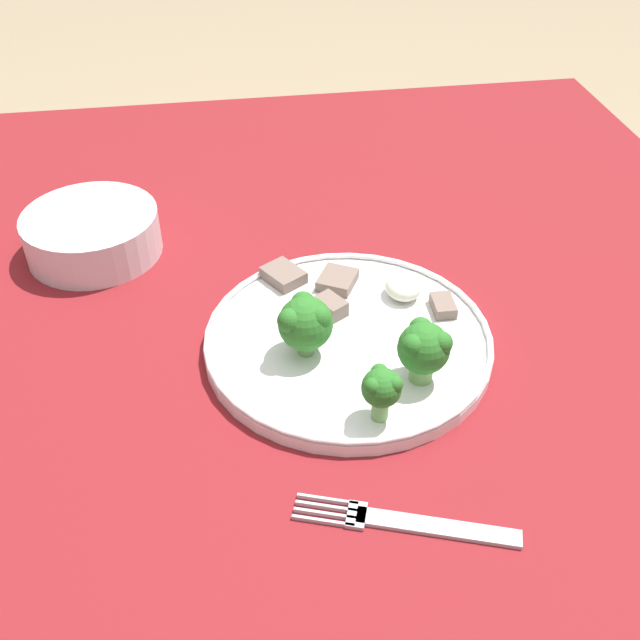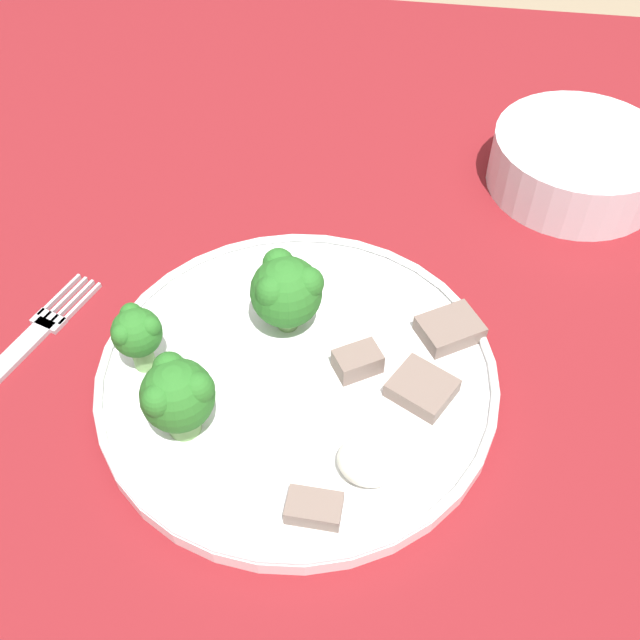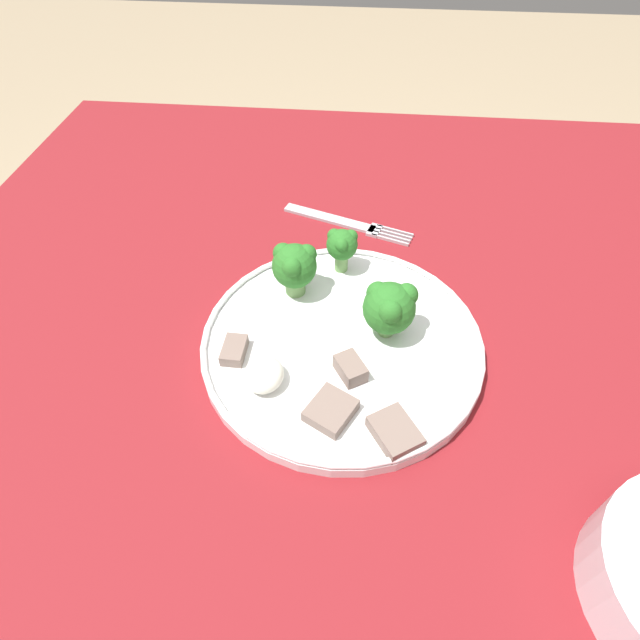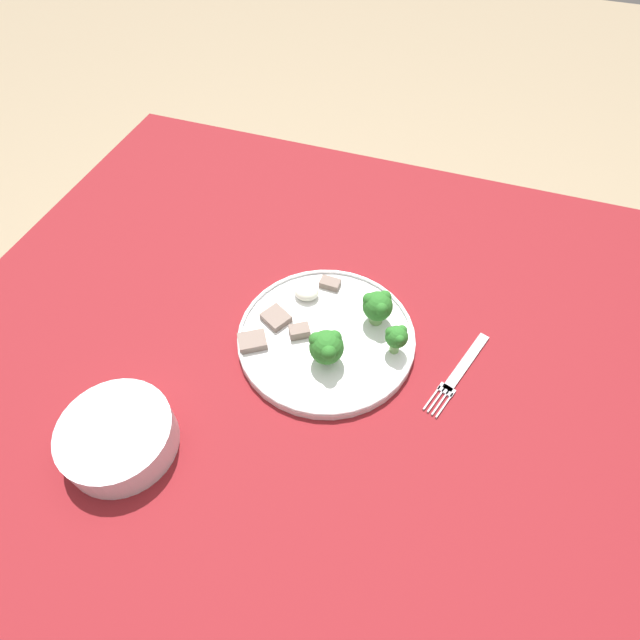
# 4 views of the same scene
# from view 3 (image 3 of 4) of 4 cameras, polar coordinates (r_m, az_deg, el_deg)

# --- Properties ---
(ground_plane) EXTENTS (8.00, 8.00, 0.00)m
(ground_plane) POSITION_cam_3_polar(r_m,az_deg,el_deg) (1.18, 3.37, -29.31)
(ground_plane) COLOR #9E896B
(table) EXTENTS (1.14, 1.08, 0.76)m
(table) POSITION_cam_3_polar(r_m,az_deg,el_deg) (0.56, 6.36, -13.19)
(table) COLOR maroon
(table) RESTS_ON ground_plane
(dinner_plate) EXTENTS (0.28, 0.28, 0.02)m
(dinner_plate) POSITION_cam_3_polar(r_m,az_deg,el_deg) (0.49, 2.50, -2.54)
(dinner_plate) COLOR white
(dinner_plate) RESTS_ON table
(fork) EXTENTS (0.07, 0.17, 0.00)m
(fork) POSITION_cam_3_polar(r_m,az_deg,el_deg) (0.65, 2.95, 11.03)
(fork) COLOR #B2B2B7
(fork) RESTS_ON table
(broccoli_floret_near_rim_left) EXTENTS (0.05, 0.05, 0.06)m
(broccoli_floret_near_rim_left) POSITION_cam_3_polar(r_m,az_deg,el_deg) (0.47, 8.14, 1.49)
(broccoli_floret_near_rim_left) COLOR #709E56
(broccoli_floret_near_rim_left) RESTS_ON dinner_plate
(broccoli_floret_center_left) EXTENTS (0.05, 0.05, 0.06)m
(broccoli_floret_center_left) POSITION_cam_3_polar(r_m,az_deg,el_deg) (0.51, -2.95, 6.22)
(broccoli_floret_center_left) COLOR #709E56
(broccoli_floret_center_left) RESTS_ON dinner_plate
(broccoli_floret_back_left) EXTENTS (0.03, 0.03, 0.05)m
(broccoli_floret_back_left) POSITION_cam_3_polar(r_m,az_deg,el_deg) (0.54, 2.53, 8.55)
(broccoli_floret_back_left) COLOR #709E56
(broccoli_floret_back_left) RESTS_ON dinner_plate
(meat_slice_front_slice) EXTENTS (0.05, 0.05, 0.01)m
(meat_slice_front_slice) POSITION_cam_3_polar(r_m,az_deg,el_deg) (0.44, 1.24, -10.29)
(meat_slice_front_slice) COLOR #756056
(meat_slice_front_slice) RESTS_ON dinner_plate
(meat_slice_middle_slice) EXTENTS (0.03, 0.02, 0.01)m
(meat_slice_middle_slice) POSITION_cam_3_polar(r_m,az_deg,el_deg) (0.48, -9.78, -3.41)
(meat_slice_middle_slice) COLOR #756056
(meat_slice_middle_slice) RESTS_ON dinner_plate
(meat_slice_rear_slice) EXTENTS (0.04, 0.03, 0.02)m
(meat_slice_rear_slice) POSITION_cam_3_polar(r_m,az_deg,el_deg) (0.46, 3.53, -5.09)
(meat_slice_rear_slice) COLOR #756056
(meat_slice_rear_slice) RESTS_ON dinner_plate
(meat_slice_edge_slice) EXTENTS (0.05, 0.05, 0.01)m
(meat_slice_edge_slice) POSITION_cam_3_polar(r_m,az_deg,el_deg) (0.43, 8.55, -12.57)
(meat_slice_edge_slice) COLOR #756056
(meat_slice_edge_slice) RESTS_ON dinner_plate
(sauce_dollop) EXTENTS (0.04, 0.04, 0.02)m
(sauce_dollop) POSITION_cam_3_polar(r_m,az_deg,el_deg) (0.45, -6.43, -6.20)
(sauce_dollop) COLOR silver
(sauce_dollop) RESTS_ON dinner_plate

